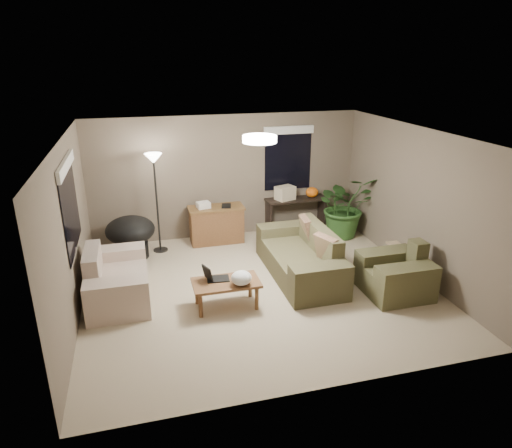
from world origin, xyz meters
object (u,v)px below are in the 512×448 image
object	(u,v)px
loveseat	(116,281)
floor_lamp	(154,170)
main_sofa	(302,259)
desk	(217,224)
console_table	(296,213)
papasan_chair	(131,234)
cat_scratching_post	(393,258)
coffee_table	(226,285)
houseplant	(345,212)
armchair	(396,275)

from	to	relation	value
loveseat	floor_lamp	bearing A→B (deg)	65.58
main_sofa	desk	distance (m)	2.17
floor_lamp	console_table	bearing A→B (deg)	5.20
console_table	papasan_chair	distance (m)	3.44
main_sofa	cat_scratching_post	distance (m)	1.64
console_table	papasan_chair	xyz separation A→B (m)	(-3.41, -0.46, 0.03)
loveseat	cat_scratching_post	size ratio (longest dim) A/B	3.20
console_table	floor_lamp	bearing A→B (deg)	-174.80
coffee_table	cat_scratching_post	bearing A→B (deg)	8.97
main_sofa	houseplant	xyz separation A→B (m)	(1.49, 1.48, 0.22)
armchair	floor_lamp	distance (m)	4.60
main_sofa	console_table	bearing A→B (deg)	73.41
armchair	papasan_chair	size ratio (longest dim) A/B	1.02
console_table	floor_lamp	distance (m)	3.11
console_table	floor_lamp	size ratio (longest dim) A/B	0.68
coffee_table	papasan_chair	size ratio (longest dim) A/B	1.02
papasan_chair	cat_scratching_post	distance (m)	4.78
coffee_table	loveseat	bearing A→B (deg)	156.75
houseplant	console_table	bearing A→B (deg)	152.57
loveseat	armchair	bearing A→B (deg)	-12.52
coffee_table	console_table	size ratio (longest dim) A/B	0.77
houseplant	floor_lamp	bearing A→B (deg)	176.87
main_sofa	papasan_chair	xyz separation A→B (m)	(-2.82, 1.50, 0.17)
coffee_table	armchair	bearing A→B (deg)	-5.60
loveseat	coffee_table	size ratio (longest dim) A/B	1.60
console_table	houseplant	distance (m)	1.02
loveseat	coffee_table	xyz separation A→B (m)	(1.60, -0.69, 0.06)
cat_scratching_post	floor_lamp	bearing A→B (deg)	153.98
desk	console_table	distance (m)	1.74
loveseat	console_table	world-z (taller)	loveseat
console_table	floor_lamp	xyz separation A→B (m)	(-2.88, -0.26, 1.16)
loveseat	floor_lamp	size ratio (longest dim) A/B	0.84
main_sofa	cat_scratching_post	bearing A→B (deg)	-7.84
main_sofa	papasan_chair	size ratio (longest dim) A/B	2.25
coffee_table	desk	distance (m)	2.57
loveseat	desk	xyz separation A→B (m)	(1.92, 1.86, 0.08)
armchair	desk	size ratio (longest dim) A/B	0.91
desk	coffee_table	bearing A→B (deg)	-97.15
armchair	desk	world-z (taller)	armchair
coffee_table	floor_lamp	world-z (taller)	floor_lamp
armchair	cat_scratching_post	size ratio (longest dim) A/B	2.00
papasan_chair	desk	bearing A→B (deg)	11.40
papasan_chair	cat_scratching_post	size ratio (longest dim) A/B	1.95
armchair	cat_scratching_post	distance (m)	0.86
main_sofa	papasan_chair	world-z (taller)	main_sofa
cat_scratching_post	coffee_table	bearing A→B (deg)	-171.03
main_sofa	papasan_chair	distance (m)	3.20
main_sofa	coffee_table	xyz separation A→B (m)	(-1.47, -0.71, 0.06)
armchair	houseplant	size ratio (longest dim) A/B	0.76
loveseat	cat_scratching_post	xyz separation A→B (m)	(4.70, -0.20, -0.08)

